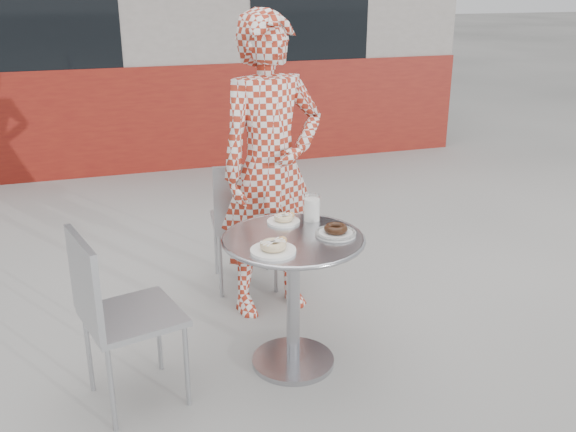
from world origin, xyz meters
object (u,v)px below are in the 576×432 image
object	(u,v)px
chair_far	(245,247)
seated_person	(271,168)
chair_left	(133,350)
milk_cup	(312,208)
plate_far	(284,219)
plate_near	(274,247)
bistro_table	(293,270)
plate_checker	(336,232)

from	to	relation	value
chair_far	seated_person	world-z (taller)	seated_person
chair_left	milk_cup	size ratio (longest dim) A/B	6.23
plate_far	plate_near	world-z (taller)	plate_near
bistro_table	seated_person	world-z (taller)	seated_person
seated_person	plate_far	bearing A→B (deg)	-108.77
bistro_table	chair_left	bearing A→B (deg)	-176.06
seated_person	plate_far	size ratio (longest dim) A/B	10.31
plate_near	plate_checker	size ratio (longest dim) A/B	1.05
plate_far	plate_near	xyz separation A→B (m)	(-0.15, -0.32, 0.00)
plate_far	milk_cup	xyz separation A→B (m)	(0.14, -0.01, 0.04)
seated_person	milk_cup	bearing A→B (deg)	-89.88
plate_near	plate_checker	distance (m)	0.34
bistro_table	chair_far	bearing A→B (deg)	90.01
chair_far	milk_cup	distance (m)	0.89
plate_far	plate_near	distance (m)	0.35
chair_far	milk_cup	bearing A→B (deg)	108.91
plate_near	milk_cup	size ratio (longest dim) A/B	1.53
chair_far	seated_person	xyz separation A→B (m)	(0.07, -0.32, 0.57)
plate_far	plate_near	size ratio (longest dim) A/B	0.80
chair_left	plate_far	size ratio (longest dim) A/B	5.10
plate_far	plate_checker	size ratio (longest dim) A/B	0.84
plate_near	plate_checker	bearing A→B (deg)	17.21
seated_person	milk_cup	world-z (taller)	seated_person
chair_far	plate_far	size ratio (longest dim) A/B	5.05
chair_far	seated_person	size ratio (longest dim) A/B	0.49
bistro_table	plate_checker	bearing A→B (deg)	-9.05
chair_far	plate_far	distance (m)	0.84
seated_person	plate_near	world-z (taller)	seated_person
chair_left	plate_checker	size ratio (longest dim) A/B	4.27
chair_left	plate_checker	bearing A→B (deg)	-102.80
chair_far	plate_near	size ratio (longest dim) A/B	4.04
plate_far	chair_left	bearing A→B (deg)	-162.32
chair_left	plate_near	size ratio (longest dim) A/B	4.08
bistro_table	plate_far	bearing A→B (deg)	85.30
plate_near	plate_checker	xyz separation A→B (m)	(0.32, 0.10, -0.01)
bistro_table	milk_cup	world-z (taller)	milk_cup
bistro_table	chair_far	size ratio (longest dim) A/B	0.83
chair_left	plate_near	world-z (taller)	chair_left
plate_far	plate_checker	xyz separation A→B (m)	(0.18, -0.22, -0.00)
plate_near	plate_far	bearing A→B (deg)	65.37
chair_left	milk_cup	distance (m)	1.04
bistro_table	plate_near	size ratio (longest dim) A/B	3.36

